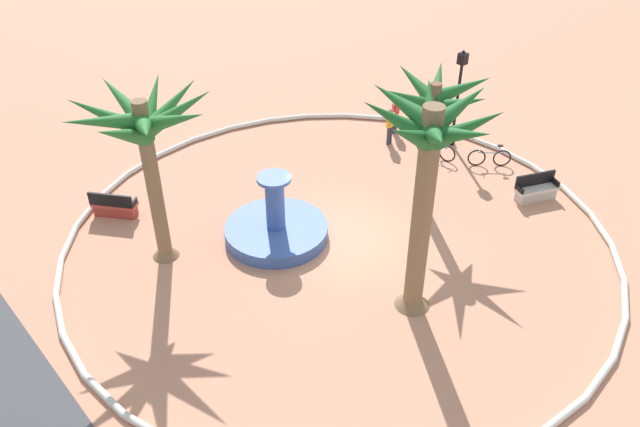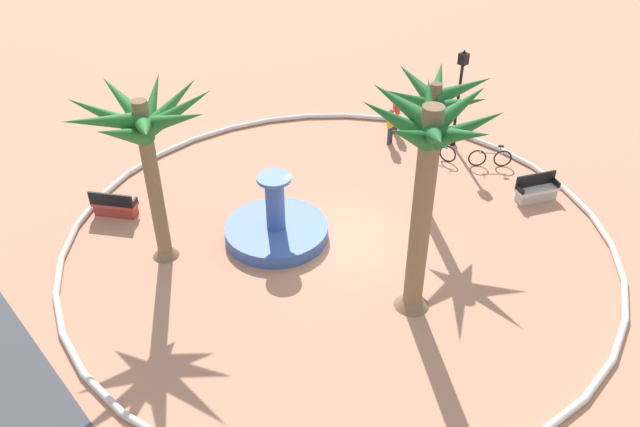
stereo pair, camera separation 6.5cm
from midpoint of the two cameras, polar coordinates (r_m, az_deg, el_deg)
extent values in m
plane|color=tan|center=(21.52, 1.59, -2.21)|extent=(80.00, 80.00, 0.00)
torus|color=silver|center=(21.46, 1.60, -2.00)|extent=(18.28, 18.28, 0.20)
cylinder|color=#38569E|center=(21.49, -4.01, -1.61)|extent=(3.48, 3.48, 0.45)
cylinder|color=#19567F|center=(21.51, -4.00, -1.68)|extent=(3.06, 3.06, 0.34)
cylinder|color=#38569E|center=(20.83, -4.13, 0.89)|extent=(0.63, 0.63, 1.81)
cylinder|color=#3D5FAD|center=(20.31, -4.25, 3.14)|extent=(1.11, 1.11, 0.12)
cylinder|color=brown|center=(22.05, 9.66, 5.71)|extent=(0.39, 0.39, 4.79)
cone|color=brown|center=(23.16, 9.14, 1.09)|extent=(0.73, 0.73, 0.50)
cone|color=#1E6028|center=(21.74, 8.55, 11.48)|extent=(2.10, 0.84, 1.18)
cone|color=#1E6028|center=(20.81, 7.95, 10.12)|extent=(1.35, 2.06, 1.36)
cone|color=#1E6028|center=(20.41, 9.71, 9.30)|extent=(1.46, 2.01, 1.43)
cone|color=#1E6028|center=(20.79, 12.26, 9.62)|extent=(2.07, 0.83, 1.36)
cone|color=#1E6028|center=(21.48, 12.59, 10.92)|extent=(1.45, 2.07, 1.06)
cone|color=#1E6028|center=(21.98, 10.43, 11.53)|extent=(1.62, 1.99, 1.20)
cylinder|color=brown|center=(19.81, -14.78, 2.51)|extent=(0.45, 0.45, 5.49)
cone|color=brown|center=(21.21, -13.79, -3.17)|extent=(0.86, 0.86, 0.50)
cone|color=#28702D|center=(19.55, -17.43, 9.75)|extent=(2.31, 0.59, 1.17)
cone|color=#28702D|center=(19.07, -18.76, 8.35)|extent=(2.00, 2.01, 1.43)
cone|color=#28702D|center=(18.36, -18.94, 7.78)|extent=(0.75, 2.34, 1.17)
cone|color=#28702D|center=(18.08, -17.39, 6.76)|extent=(1.56, 2.21, 1.61)
cone|color=#28702D|center=(17.70, -15.56, 7.34)|extent=(2.34, 1.42, 1.19)
cone|color=#28702D|center=(18.10, -13.18, 8.12)|extent=(2.31, 1.48, 1.31)
cone|color=#28702D|center=(18.80, -12.75, 8.92)|extent=(1.36, 2.31, 1.47)
cone|color=#28702D|center=(19.23, -13.37, 9.37)|extent=(0.83, 2.30, 1.51)
cone|color=#28702D|center=(19.58, -14.92, 9.42)|extent=(1.94, 1.98, 1.62)
cylinder|color=brown|center=(17.19, 9.00, -0.24)|extent=(0.56, 0.56, 6.44)
cone|color=brown|center=(19.04, 8.19, -7.54)|extent=(1.06, 1.06, 0.50)
cone|color=#1E6028|center=(16.15, 7.27, 9.72)|extent=(2.04, 0.73, 1.03)
cone|color=#1E6028|center=(15.76, 6.81, 8.28)|extent=(1.87, 1.68, 1.39)
cone|color=#1E6028|center=(15.17, 8.11, 6.87)|extent=(0.74, 1.99, 1.45)
cone|color=#1E6028|center=(14.94, 10.26, 6.76)|extent=(1.81, 1.80, 1.22)
cone|color=#1E6028|center=(15.23, 12.26, 6.90)|extent=(2.02, 0.74, 1.30)
cone|color=#1E6028|center=(15.82, 12.88, 7.50)|extent=(1.87, 1.63, 1.48)
cone|color=#1E6028|center=(16.33, 12.23, 9.32)|extent=(0.70, 2.03, 1.11)
cone|color=#1E6028|center=(16.53, 9.67, 9.16)|extent=(1.76, 1.77, 1.46)
cube|color=#B73D33|center=(23.51, -18.02, 0.80)|extent=(1.56, 1.39, 0.12)
cube|color=black|center=(23.20, -18.37, 1.12)|extent=(1.30, 1.06, 0.50)
cube|color=#9C342B|center=(23.65, -17.91, 0.29)|extent=(1.44, 1.27, 0.39)
cube|color=black|center=(23.78, -19.69, 1.25)|extent=(0.34, 0.40, 0.24)
cube|color=black|center=(23.12, -16.42, 0.91)|extent=(0.34, 0.40, 0.24)
cube|color=beige|center=(24.47, 18.79, 2.08)|extent=(1.10, 1.67, 0.12)
cube|color=black|center=(24.46, 18.65, 2.93)|extent=(0.72, 1.50, 0.50)
cube|color=#B6ADA0|center=(24.61, 18.68, 1.58)|extent=(1.02, 1.53, 0.39)
cube|color=black|center=(24.82, 20.27, 2.62)|extent=(0.44, 0.25, 0.24)
cube|color=black|center=(24.00, 17.38, 2.08)|extent=(0.44, 0.25, 0.24)
cylinder|color=black|center=(26.78, 12.06, 9.44)|extent=(0.12, 0.12, 3.55)
cylinder|color=black|center=(27.51, 11.65, 6.40)|extent=(0.28, 0.28, 0.30)
cube|color=black|center=(26.01, 12.60, 13.39)|extent=(0.32, 0.32, 0.44)
sphere|color=#F2EDCC|center=(26.01, 12.60, 13.39)|extent=(0.22, 0.22, 0.22)
cone|color=black|center=(25.91, 12.68, 13.97)|extent=(0.20, 0.20, 0.18)
torus|color=black|center=(26.03, 13.79, 4.88)|extent=(0.54, 0.56, 0.72)
torus|color=black|center=(26.26, 15.93, 4.79)|extent=(0.54, 0.56, 0.72)
cylinder|color=#99999E|center=(26.03, 14.94, 5.28)|extent=(0.69, 0.72, 0.05)
cylinder|color=#99999E|center=(26.04, 15.74, 5.53)|extent=(0.04, 0.04, 0.30)
cube|color=black|center=(25.96, 15.80, 5.86)|extent=(0.21, 0.21, 0.06)
cylinder|color=#99999E|center=(25.87, 14.01, 5.57)|extent=(0.34, 0.32, 0.03)
torus|color=black|center=(26.07, 11.25, 5.29)|extent=(0.71, 0.23, 0.72)
torus|color=black|center=(26.41, 9.29, 5.93)|extent=(0.71, 0.23, 0.72)
cylinder|color=#1E66B2|center=(26.13, 10.32, 6.06)|extent=(0.93, 0.28, 0.05)
cylinder|color=#1E66B2|center=(26.18, 9.66, 6.57)|extent=(0.04, 0.04, 0.30)
cube|color=black|center=(26.10, 9.70, 6.89)|extent=(0.22, 0.15, 0.06)
cylinder|color=#1E66B2|center=(25.91, 11.24, 6.02)|extent=(0.13, 0.43, 0.03)
cylinder|color=#33333D|center=(28.02, 6.73, 8.09)|extent=(0.14, 0.14, 0.84)
cylinder|color=#33333D|center=(27.88, 6.56, 7.95)|extent=(0.14, 0.14, 0.84)
cube|color=red|center=(27.64, 6.75, 9.31)|extent=(0.29, 0.38, 0.56)
sphere|color=tan|center=(27.47, 6.80, 10.06)|extent=(0.22, 0.22, 0.22)
cylinder|color=red|center=(27.82, 6.95, 9.48)|extent=(0.09, 0.09, 0.53)
cylinder|color=red|center=(27.46, 6.54, 9.15)|extent=(0.09, 0.09, 0.53)
cylinder|color=#33333D|center=(27.08, 6.26, 7.09)|extent=(0.14, 0.14, 0.81)
cylinder|color=#33333D|center=(26.94, 6.08, 6.94)|extent=(0.14, 0.14, 0.81)
cube|color=yellow|center=(26.70, 6.26, 8.32)|extent=(0.28, 0.38, 0.56)
sphere|color=#9E7051|center=(26.52, 6.32, 9.09)|extent=(0.22, 0.22, 0.22)
cylinder|color=yellow|center=(26.87, 6.49, 8.49)|extent=(0.09, 0.09, 0.53)
cylinder|color=yellow|center=(26.52, 6.03, 8.14)|extent=(0.09, 0.09, 0.53)
camera|label=1|loc=(0.03, -90.09, -0.06)|focal=35.71mm
camera|label=2|loc=(0.03, 89.91, 0.06)|focal=35.71mm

